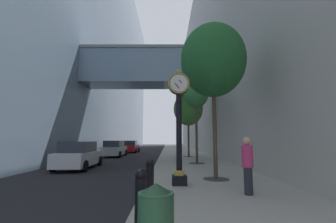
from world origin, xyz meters
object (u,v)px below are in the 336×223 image
street_clock (180,120)px  car_silver_mid (115,149)px  bollard_nearest (142,196)px  bollard_second (151,177)px  street_tree_near (214,61)px  street_tree_mid_near (197,95)px  street_tree_mid_far (189,109)px  car_white_far (80,155)px  trash_bin (157,220)px  car_red_near (132,147)px  pedestrian_walking (248,164)px

street_clock → car_silver_mid: street_clock is taller
bollard_nearest → bollard_second: (0.00, 2.22, 0.00)m
bollard_second → street_tree_near: size_ratio=0.16×
street_tree_mid_near → car_silver_mid: 12.01m
street_tree_near → street_clock: bearing=-143.7°
street_tree_mid_far → car_silver_mid: (-7.75, 1.83, -4.02)m
street_tree_mid_near → car_white_far: 8.90m
street_tree_near → car_silver_mid: 17.01m
street_tree_mid_near → street_tree_mid_far: size_ratio=0.94×
bollard_nearest → trash_bin: size_ratio=1.06×
street_tree_mid_far → car_silver_mid: size_ratio=1.45×
street_clock → street_tree_near: street_tree_near is taller
street_tree_near → bollard_second: bearing=-130.3°
street_tree_mid_far → car_red_near: size_ratio=1.40×
street_tree_near → street_tree_mid_far: 12.63m
bollard_nearest → car_red_near: bearing=99.6°
bollard_second → car_white_far: (-5.07, 7.64, 0.09)m
trash_bin → pedestrian_walking: 4.61m
street_tree_mid_near → trash_bin: street_tree_mid_near is taller
street_tree_near → street_tree_mid_far: size_ratio=1.08×
street_tree_near → trash_bin: 8.27m
street_clock → street_tree_mid_far: 14.08m
street_tree_near → car_white_far: 10.01m
car_red_near → trash_bin: bearing=-80.1°
bollard_nearest → street_tree_mid_far: size_ratio=0.17×
street_clock → pedestrian_walking: bearing=-36.7°
street_tree_mid_near → car_red_near: 17.96m
street_tree_near → bollard_nearest: bearing=-116.0°
street_tree_mid_far → car_red_near: bearing=126.9°
street_tree_mid_near → car_white_far: street_tree_mid_near is taller
bollard_nearest → street_tree_near: 7.45m
street_tree_near → car_silver_mid: street_tree_near is taller
street_tree_mid_far → trash_bin: (-2.21, -19.08, -4.16)m
car_red_near → car_white_far: 17.59m
bollard_second → street_tree_near: bearing=49.7°
street_tree_mid_far → pedestrian_walking: street_tree_mid_far is taller
pedestrian_walking → car_silver_mid: bearing=115.5°
bollard_second → trash_bin: 3.45m
street_tree_mid_far → pedestrian_walking: 15.78m
street_clock → street_tree_mid_near: 8.06m
bollard_nearest → pedestrian_walking: 3.95m
bollard_second → street_tree_near: (2.56, 3.03, 4.63)m
street_tree_mid_far → car_white_far: street_tree_mid_far is taller
street_clock → car_white_far: bearing=136.1°
street_clock → street_tree_near: bearing=36.3°
pedestrian_walking → street_clock: bearing=143.3°
bollard_nearest → pedestrian_walking: bearing=40.4°
car_white_far → street_tree_mid_near: bearing=12.5°
street_tree_mid_far → pedestrian_walking: (0.43, -15.32, -3.77)m
street_tree_mid_far → trash_bin: size_ratio=6.09×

